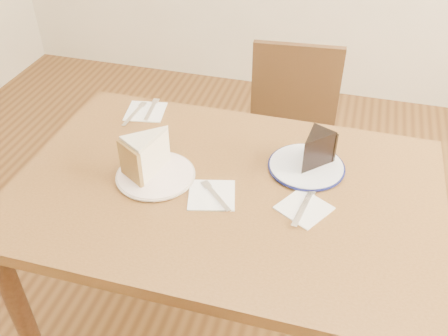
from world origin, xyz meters
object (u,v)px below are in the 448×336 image
at_px(chair_far, 289,144).
at_px(chocolate_cake, 313,152).
at_px(plate_navy, 306,167).
at_px(carrot_cake, 151,154).
at_px(plate_cream, 156,175).
at_px(table, 226,212).

xyz_separation_m(chair_far, chocolate_cake, (0.13, -0.50, 0.33)).
bearing_deg(plate_navy, carrot_cake, -161.98).
relative_size(plate_cream, plate_navy, 1.01).
bearing_deg(chair_far, plate_cream, 60.36).
xyz_separation_m(table, carrot_cake, (-0.23, 0.00, 0.17)).
relative_size(chair_far, plate_navy, 3.93).
relative_size(table, carrot_cake, 9.02).
height_order(chair_far, carrot_cake, carrot_cake).
bearing_deg(chocolate_cake, plate_cream, 45.76).
bearing_deg(chocolate_cake, table, 59.03).
xyz_separation_m(plate_cream, chocolate_cake, (0.43, 0.16, 0.05)).
height_order(plate_navy, chocolate_cake, chocolate_cake).
distance_m(plate_cream, carrot_cake, 0.07).
relative_size(plate_navy, carrot_cake, 1.63).
height_order(plate_cream, chocolate_cake, chocolate_cake).
bearing_deg(chocolate_cake, plate_navy, 36.00).
height_order(plate_cream, carrot_cake, carrot_cake).
height_order(table, plate_cream, plate_cream).
xyz_separation_m(chair_far, plate_navy, (0.12, -0.50, 0.28)).
xyz_separation_m(table, chocolate_cake, (0.22, 0.15, 0.16)).
bearing_deg(carrot_cake, chocolate_cake, 49.36).
relative_size(table, plate_cream, 5.47).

